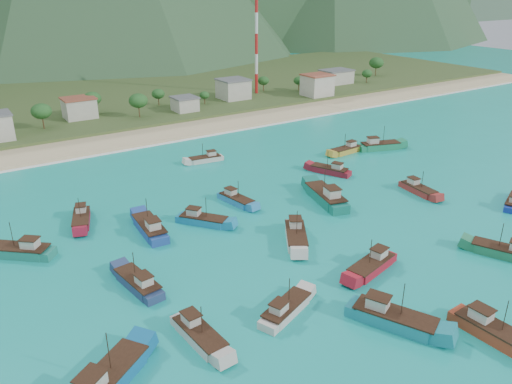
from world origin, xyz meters
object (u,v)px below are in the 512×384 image
boat_13 (372,266)px  boat_14 (380,146)px  boat_23 (330,171)px  boat_7 (418,190)px  boat_15 (203,220)px  boat_16 (393,319)px  boat_18 (296,236)px  boat_3 (150,228)px  boat_4 (346,150)px  boat_11 (494,333)px  boat_22 (199,335)px  boat_26 (206,159)px  boat_0 (326,197)px  boat_30 (138,284)px  boat_25 (82,219)px  boat_19 (236,200)px  boat_17 (20,252)px  boat_1 (107,381)px  radio_tower (256,34)px  boat_12 (286,310)px  boat_8 (503,252)px

boat_13 → boat_14: bearing=-60.9°
boat_14 → boat_23: 25.30m
boat_7 → boat_15: boat_15 is taller
boat_16 → boat_18: 26.69m
boat_7 → boat_15: (-47.42, 12.48, 0.06)m
boat_3 → boat_4: (63.36, 15.17, -0.18)m
boat_3 → boat_4: boat_3 is taller
boat_7 → boat_15: bearing=-8.1°
boat_11 → boat_22: (-32.48, 20.91, -0.13)m
boat_26 → boat_0: bearing=-159.3°
boat_15 → boat_30: bearing=0.1°
boat_7 → boat_26: size_ratio=1.06×
boat_25 → boat_22: bearing=112.1°
boat_18 → boat_19: 20.32m
boat_13 → boat_22: size_ratio=1.08×
boat_15 → boat_23: (39.07, 7.65, -0.02)m
boat_23 → boat_7: bearing=-91.9°
boat_7 → boat_17: boat_17 is taller
boat_15 → boat_16: size_ratio=0.78×
boat_13 → boat_22: (-31.31, 0.06, -0.06)m
boat_26 → boat_22: bearing=158.1°
boat_26 → boat_30: 58.80m
boat_1 → boat_16: (36.30, -9.99, -0.03)m
boat_17 → boat_4: bearing=-41.8°
boat_17 → boat_19: bearing=-50.9°
boat_17 → boat_22: boat_17 is taller
boat_11 → boat_18: boat_11 is taller
boat_25 → boat_14: bearing=-161.3°
radio_tower → boat_4: (-19.34, -74.38, -24.20)m
boat_4 → boat_15: bearing=103.8°
boat_25 → boat_30: boat_30 is taller
radio_tower → boat_13: radio_tower is taller
boat_16 → boat_30: size_ratio=1.17×
boat_0 → boat_18: boat_0 is taller
boat_19 → boat_1: bearing=33.3°
boat_1 → boat_3: (19.11, 33.94, -0.09)m
boat_11 → boat_14: 80.85m
boat_14 → boat_12: bearing=-36.2°
boat_17 → boat_30: size_ratio=1.00×
boat_4 → boat_17: (-85.24, -11.17, 0.15)m
boat_4 → boat_15: (-53.39, -17.31, 0.01)m
radio_tower → boat_25: (-92.27, -78.29, -24.21)m
boat_11 → boat_18: size_ratio=1.02×
boat_3 → boat_26: (27.62, 30.01, -0.29)m
boat_0 → boat_7: bearing=-5.6°
boat_8 → boat_26: 74.00m
radio_tower → boat_25: bearing=-139.7°
boat_25 → boat_4: bearing=-159.0°
boat_0 → boat_3: bearing=-176.6°
boat_4 → boat_7: size_ratio=1.03×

